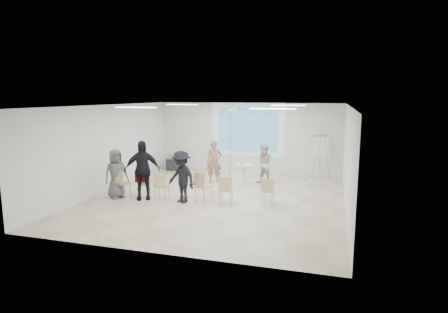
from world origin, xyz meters
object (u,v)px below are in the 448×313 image
(player_left, at_px, (214,159))
(audience_outer, at_px, (116,171))
(pedestal_table, at_px, (244,173))
(laptop, at_px, (162,185))
(chair_left_mid, at_px, (144,182))
(chair_right_far, at_px, (268,189))
(chair_left_inner, at_px, (161,184))
(flipchart_easel, at_px, (321,147))
(chair_right_inner, at_px, (226,188))
(audience_mid, at_px, (181,173))
(chair_far_left, at_px, (121,181))
(player_right, at_px, (265,162))
(chair_center, at_px, (202,184))
(audience_left, at_px, (142,166))
(av_cart, at_px, (172,163))

(player_left, relative_size, audience_outer, 1.03)
(pedestal_table, xyz_separation_m, laptop, (-2.08, -2.75, 0.04))
(chair_left_mid, bearing_deg, chair_right_far, -18.00)
(chair_left_inner, relative_size, laptop, 2.73)
(flipchart_easel, bearing_deg, chair_right_inner, -139.30)
(chair_left_mid, height_order, audience_mid, audience_mid)
(chair_far_left, distance_m, audience_outer, 0.37)
(flipchart_easel, bearing_deg, player_right, -158.53)
(audience_mid, distance_m, flipchart_easel, 6.32)
(player_left, distance_m, laptop, 2.87)
(laptop, distance_m, audience_mid, 0.92)
(chair_center, bearing_deg, chair_far_left, -151.95)
(chair_left_mid, xyz_separation_m, audience_left, (0.09, -0.28, 0.59))
(player_left, relative_size, laptop, 5.86)
(chair_left_inner, relative_size, av_cart, 1.17)
(pedestal_table, xyz_separation_m, chair_right_far, (1.30, -2.41, 0.06))
(player_right, bearing_deg, chair_far_left, -118.77)
(chair_right_far, height_order, laptop, chair_right_far)
(chair_left_inner, bearing_deg, audience_mid, -11.02)
(player_left, height_order, chair_far_left, player_left)
(laptop, bearing_deg, chair_right_inner, 175.01)
(chair_right_inner, xyz_separation_m, av_cart, (-3.79, 4.51, -0.19))
(chair_far_left, height_order, audience_mid, audience_mid)
(pedestal_table, bearing_deg, audience_outer, -139.89)
(audience_outer, bearing_deg, flipchart_easel, -14.46)
(chair_left_mid, relative_size, audience_mid, 0.46)
(laptop, bearing_deg, chair_left_mid, -10.64)
(audience_outer, distance_m, flipchart_easel, 8.01)
(chair_center, relative_size, chair_right_far, 1.16)
(audience_mid, bearing_deg, player_left, 112.46)
(pedestal_table, bearing_deg, chair_left_mid, -136.06)
(pedestal_table, height_order, chair_right_far, chair_right_far)
(pedestal_table, xyz_separation_m, chair_left_mid, (-2.76, -2.66, 0.08))
(player_left, height_order, audience_outer, player_left)
(pedestal_table, bearing_deg, flipchart_easel, 35.12)
(pedestal_table, height_order, audience_left, audience_left)
(chair_center, xyz_separation_m, chair_right_far, (2.02, 0.31, -0.08))
(audience_left, bearing_deg, audience_mid, -26.17)
(player_left, relative_size, chair_far_left, 1.97)
(chair_left_mid, xyz_separation_m, flipchart_easel, (5.48, 4.57, 0.78))
(player_left, relative_size, chair_right_inner, 2.05)
(audience_mid, bearing_deg, player_right, 81.81)
(player_right, height_order, chair_right_inner, player_right)
(pedestal_table, distance_m, audience_left, 4.03)
(chair_center, bearing_deg, chair_right_inner, 15.59)
(chair_far_left, bearing_deg, pedestal_table, 50.70)
(player_right, bearing_deg, player_left, -149.40)
(av_cart, bearing_deg, chair_left_mid, -83.54)
(chair_far_left, relative_size, audience_mid, 0.50)
(chair_left_mid, bearing_deg, player_left, 36.98)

